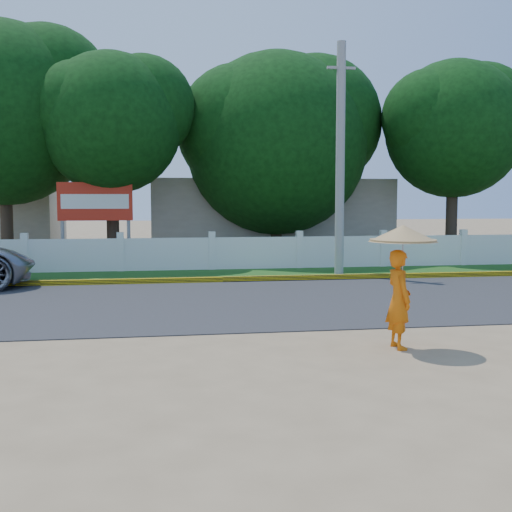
{
  "coord_description": "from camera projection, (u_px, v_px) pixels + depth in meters",
  "views": [
    {
      "loc": [
        -1.98,
        -10.14,
        2.41
      ],
      "look_at": [
        0.0,
        2.0,
        1.3
      ],
      "focal_mm": 45.0,
      "sensor_mm": 36.0,
      "label": 1
    }
  ],
  "objects": [
    {
      "name": "ground",
      "position": [
        276.0,
        346.0,
        10.5
      ],
      "size": [
        120.0,
        120.0,
        0.0
      ],
      "primitive_type": "plane",
      "color": "#9E8460",
      "rests_on": "ground"
    },
    {
      "name": "tree_row",
      "position": [
        320.0,
        126.0,
        24.89
      ],
      "size": [
        30.37,
        7.83,
        9.43
      ],
      "color": "#473828",
      "rests_on": "ground"
    },
    {
      "name": "monk_with_parasol",
      "position": [
        401.0,
        268.0,
        10.22
      ],
      "size": [
        1.09,
        1.09,
        1.99
      ],
      "color": "#DD620B",
      "rests_on": "ground"
    },
    {
      "name": "grass_verge",
      "position": [
        216.0,
        275.0,
        20.08
      ],
      "size": [
        60.0,
        3.5,
        0.03
      ],
      "primitive_type": "cube",
      "color": "#2D601E",
      "rests_on": "ground"
    },
    {
      "name": "billboard",
      "position": [
        95.0,
        206.0,
        21.77
      ],
      "size": [
        2.5,
        0.13,
        2.95
      ],
      "color": "gray",
      "rests_on": "ground"
    },
    {
      "name": "utility_pole",
      "position": [
        340.0,
        160.0,
        19.92
      ],
      "size": [
        0.28,
        0.28,
        7.2
      ],
      "primitive_type": "cylinder",
      "color": "gray",
      "rests_on": "ground"
    },
    {
      "name": "fence",
      "position": [
        212.0,
        254.0,
        21.46
      ],
      "size": [
        40.0,
        0.1,
        1.1
      ],
      "primitive_type": "cube",
      "color": "silver",
      "rests_on": "ground"
    },
    {
      "name": "building_near",
      "position": [
        265.0,
        216.0,
        28.53
      ],
      "size": [
        10.0,
        6.0,
        3.2
      ],
      "primitive_type": "cube",
      "color": "#B7AD99",
      "rests_on": "ground"
    },
    {
      "name": "curb",
      "position": [
        222.0,
        280.0,
        18.4
      ],
      "size": [
        40.0,
        0.18,
        0.16
      ],
      "primitive_type": "cube",
      "color": "yellow",
      "rests_on": "ground"
    },
    {
      "name": "road",
      "position": [
        239.0,
        302.0,
        14.92
      ],
      "size": [
        60.0,
        7.0,
        0.02
      ],
      "primitive_type": "cube",
      "color": "#38383A",
      "rests_on": "ground"
    }
  ]
}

